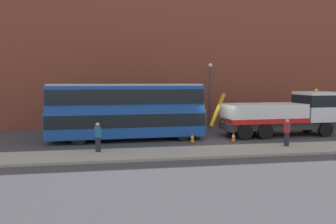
% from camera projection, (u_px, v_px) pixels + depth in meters
% --- Properties ---
extents(ground_plane, '(120.00, 120.00, 0.00)m').
position_uv_depth(ground_plane, '(214.00, 139.00, 22.39)').
color(ground_plane, '#38383D').
extents(near_kerb, '(60.00, 2.80, 0.15)m').
position_uv_depth(near_kerb, '(236.00, 151.00, 18.25)').
color(near_kerb, gray).
rests_on(near_kerb, ground_plane).
extents(building_facade, '(60.00, 1.50, 16.00)m').
position_uv_depth(building_facade, '(193.00, 40.00, 28.50)').
color(building_facade, brown).
rests_on(building_facade, ground_plane).
extents(recovery_tow_truck, '(10.18, 2.93, 3.67)m').
position_uv_depth(recovery_tow_truck, '(284.00, 113.00, 23.67)').
color(recovery_tow_truck, '#2D2D2D').
rests_on(recovery_tow_truck, ground_plane).
extents(double_decker_bus, '(11.11, 2.90, 4.06)m').
position_uv_depth(double_decker_bus, '(127.00, 109.00, 21.73)').
color(double_decker_bus, '#19479E').
rests_on(double_decker_bus, ground_plane).
extents(pedestrian_onlooker, '(0.41, 0.47, 1.71)m').
position_uv_depth(pedestrian_onlooker, '(98.00, 137.00, 17.62)').
color(pedestrian_onlooker, '#232333').
rests_on(pedestrian_onlooker, near_kerb).
extents(pedestrian_bystander, '(0.47, 0.46, 1.71)m').
position_uv_depth(pedestrian_bystander, '(287.00, 133.00, 19.18)').
color(pedestrian_bystander, '#232333').
rests_on(pedestrian_bystander, near_kerb).
extents(traffic_cone_near_bus, '(0.36, 0.36, 0.72)m').
position_uv_depth(traffic_cone_near_bus, '(192.00, 138.00, 20.95)').
color(traffic_cone_near_bus, orange).
rests_on(traffic_cone_near_bus, ground_plane).
extents(traffic_cone_midway, '(0.36, 0.36, 0.72)m').
position_uv_depth(traffic_cone_midway, '(233.00, 137.00, 21.33)').
color(traffic_cone_midway, orange).
rests_on(traffic_cone_midway, ground_plane).
extents(street_lamp, '(0.36, 0.36, 5.83)m').
position_uv_depth(street_lamp, '(210.00, 90.00, 26.97)').
color(street_lamp, '#38383D').
rests_on(street_lamp, ground_plane).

